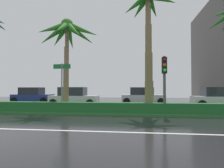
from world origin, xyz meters
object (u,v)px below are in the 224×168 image
Objects in this scene: car_in_traffic_third at (74,97)px; car_in_traffic_fifth at (219,98)px; palm_tree_centre_left at (67,36)px; street_name_sign at (62,81)px; car_in_traffic_fourth at (143,96)px; palm_tree_centre at (148,19)px; car_in_traffic_second at (33,96)px; traffic_signal_median_right at (164,74)px.

car_in_traffic_fifth is at bearing -0.47° from car_in_traffic_third.
palm_tree_centre_left is 2.16× the size of street_name_sign.
car_in_traffic_fourth is at bearing 50.77° from palm_tree_centre_left.
palm_tree_centre_left is 0.77× the size of palm_tree_centre.
car_in_traffic_third is at bearing 179.53° from car_in_traffic_fifth.
car_in_traffic_second is 1.00× the size of car_in_traffic_third.
car_in_traffic_third is at bearing -154.37° from car_in_traffic_fourth.
car_in_traffic_fourth is at bearing 0.38° from car_in_traffic_second.
car_in_traffic_fifth is (11.70, 3.71, -4.53)m from palm_tree_centre_left.
palm_tree_centre_left reaches higher than traffic_signal_median_right.
traffic_signal_median_right is at bearing -33.03° from car_in_traffic_second.
palm_tree_centre is at bearing 20.84° from street_name_sign.
palm_tree_centre_left is at bearing 101.16° from street_name_sign.
palm_tree_centre_left reaches higher than car_in_traffic_second.
car_in_traffic_fifth is (5.11, 5.37, -1.64)m from traffic_signal_median_right.
palm_tree_centre_left reaches higher than car_in_traffic_fourth.
street_name_sign reaches higher than car_in_traffic_fifth.
palm_tree_centre reaches higher than car_in_traffic_third.
street_name_sign is at bearing -79.18° from car_in_traffic_third.
street_name_sign is 0.70× the size of car_in_traffic_fifth.
car_in_traffic_second is at bearing 128.03° from street_name_sign.
street_name_sign is at bearing -159.16° from palm_tree_centre.
car_in_traffic_second is 18.30m from car_in_traffic_fifth.
street_name_sign is 0.70× the size of car_in_traffic_third.
car_in_traffic_third and car_in_traffic_fifth have the same top height.
street_name_sign is 12.68m from car_in_traffic_fifth.
palm_tree_centre is 1.95× the size of car_in_traffic_second.
street_name_sign reaches higher than car_in_traffic_third.
palm_tree_centre_left is at bearing 165.80° from traffic_signal_median_right.
car_in_traffic_third and car_in_traffic_fourth have the same top height.
traffic_signal_median_right is at bearing -14.20° from palm_tree_centre_left.
car_in_traffic_second is (-6.35, 6.74, -4.53)m from palm_tree_centre_left.
palm_tree_centre_left is 1.93× the size of traffic_signal_median_right.
traffic_signal_median_right is at bearing 1.56° from street_name_sign.
palm_tree_centre_left is at bearing -162.42° from car_in_traffic_fifth.
traffic_signal_median_right is at bearing -66.90° from palm_tree_centre.
traffic_signal_median_right is 6.24m from street_name_sign.
street_name_sign is at bearing -121.03° from car_in_traffic_fourth.
car_in_traffic_fourth is (5.57, 6.82, -4.53)m from palm_tree_centre_left.
car_in_traffic_third is at bearing 100.82° from street_name_sign.
palm_tree_centre_left is 13.08m from car_in_traffic_fifth.
traffic_signal_median_right reaches higher than car_in_traffic_fifth.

